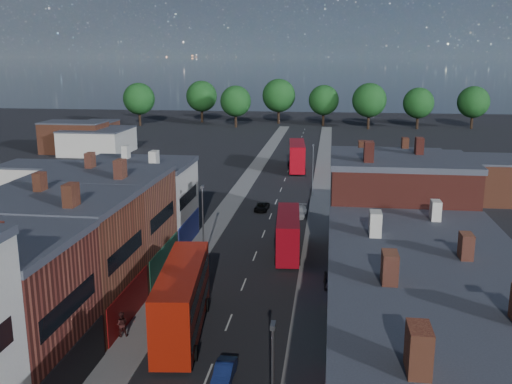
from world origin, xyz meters
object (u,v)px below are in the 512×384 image
(car_2, at_px, (262,207))
(car_3, at_px, (299,212))
(car_1, at_px, (224,372))
(ped_1, at_px, (121,324))
(bus_2, at_px, (297,155))
(ped_3, at_px, (326,281))
(bus_0, at_px, (182,298))
(bus_1, at_px, (288,233))

(car_2, bearing_deg, car_3, -20.51)
(car_1, xyz_separation_m, ped_1, (-8.90, 4.84, 0.53))
(bus_2, distance_m, ped_3, 57.80)
(bus_0, xyz_separation_m, ped_3, (10.89, 9.68, -1.87))
(bus_0, height_order, ped_3, bus_0)
(bus_2, distance_m, car_3, 32.43)
(car_1, bearing_deg, bus_2, 90.23)
(bus_0, distance_m, bus_1, 20.50)
(ped_1, bearing_deg, bus_1, -137.88)
(bus_0, height_order, car_3, bus_0)
(car_2, height_order, ped_1, ped_1)
(bus_0, xyz_separation_m, car_1, (4.39, -6.08, -2.36))
(bus_1, relative_size, bus_2, 0.85)
(bus_2, bearing_deg, ped_3, -88.36)
(bus_1, height_order, bus_2, bus_2)
(car_2, bearing_deg, ped_1, -96.70)
(car_1, xyz_separation_m, ped_3, (6.50, 15.76, 0.49))
(ped_1, bearing_deg, car_1, 132.10)
(bus_2, distance_m, car_2, 30.26)
(car_2, distance_m, car_3, 5.79)
(car_2, bearing_deg, bus_1, -71.72)
(bus_2, xyz_separation_m, ped_1, (-9.22, -68.36, -1.76))
(bus_2, relative_size, car_1, 3.54)
(car_2, relative_size, ped_3, 2.04)
(bus_0, relative_size, bus_1, 1.21)
(car_3, relative_size, ped_3, 2.37)
(bus_2, height_order, car_3, bus_2)
(car_2, relative_size, car_3, 0.86)
(ped_1, bearing_deg, car_3, -127.03)
(bus_1, bearing_deg, ped_3, -70.42)
(car_2, distance_m, ped_1, 38.84)
(bus_0, xyz_separation_m, ped_1, (-4.51, -1.24, -1.83))
(car_2, bearing_deg, car_1, -83.94)
(car_2, xyz_separation_m, ped_1, (-6.17, -38.34, 0.57))
(bus_0, xyz_separation_m, car_2, (1.65, 37.11, -2.41))
(car_1, distance_m, car_3, 41.01)
(bus_0, distance_m, bus_2, 67.29)
(car_1, height_order, car_3, car_3)
(bus_0, bearing_deg, bus_2, 79.44)
(bus_0, height_order, car_1, bus_0)
(ped_3, bearing_deg, bus_0, 126.10)
(bus_0, relative_size, car_2, 3.33)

